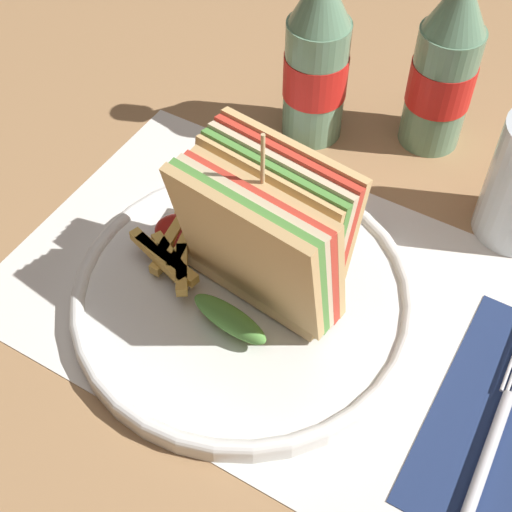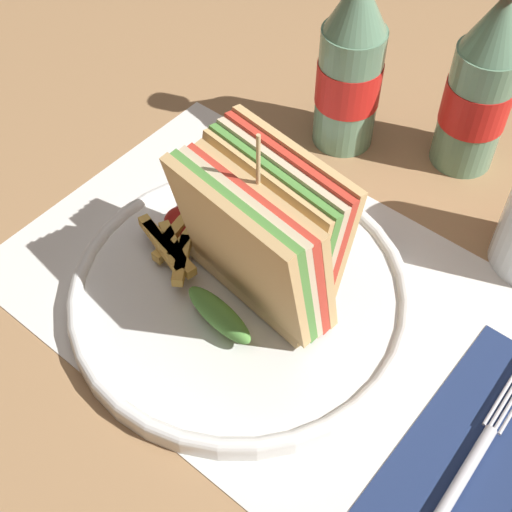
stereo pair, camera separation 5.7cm
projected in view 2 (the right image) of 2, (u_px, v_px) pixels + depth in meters
ground_plane at (267, 310)px, 0.59m from camera, size 4.00×4.00×0.00m
placemat at (273, 298)px, 0.59m from camera, size 0.45×0.30×0.00m
plate_main at (240, 294)px, 0.58m from camera, size 0.28×0.28×0.02m
club_sandwich at (260, 240)px, 0.53m from camera, size 0.14×0.11×0.17m
fries_pile at (179, 239)px, 0.59m from camera, size 0.08×0.10×0.02m
ketchup_blob at (188, 223)px, 0.61m from camera, size 0.04×0.04×0.02m
napkin at (510, 474)px, 0.50m from camera, size 0.14×0.20×0.00m
fork at (469, 467)px, 0.49m from camera, size 0.02×0.18×0.01m
coke_bottle_near at (351, 67)px, 0.65m from camera, size 0.06×0.06×0.20m
coke_bottle_far at (481, 87)px, 0.63m from camera, size 0.06×0.06×0.20m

